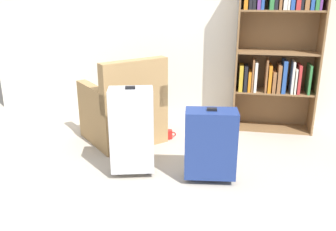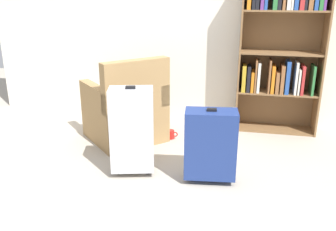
{
  "view_description": "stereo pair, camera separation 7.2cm",
  "coord_description": "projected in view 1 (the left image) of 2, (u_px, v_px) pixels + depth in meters",
  "views": [
    {
      "loc": [
        0.75,
        -2.48,
        1.53
      ],
      "look_at": [
        0.24,
        0.31,
        0.55
      ],
      "focal_mm": 39.11,
      "sensor_mm": 36.0,
      "label": 1
    },
    {
      "loc": [
        0.82,
        -2.47,
        1.53
      ],
      "look_at": [
        0.24,
        0.31,
        0.55
      ],
      "focal_mm": 39.11,
      "sensor_mm": 36.0,
      "label": 2
    }
  ],
  "objects": [
    {
      "name": "ground_plane",
      "position": [
        132.0,
        191.0,
        2.94
      ],
      "size": [
        8.17,
        8.17,
        0.0
      ],
      "primitive_type": "plane",
      "color": "#B2A899"
    },
    {
      "name": "suitcase_silver",
      "position": [
        132.0,
        130.0,
        3.09
      ],
      "size": [
        0.41,
        0.31,
        0.79
      ],
      "color": "#B7BABF",
      "rests_on": "ground"
    },
    {
      "name": "armchair",
      "position": [
        124.0,
        112.0,
        3.84
      ],
      "size": [
        0.99,
        0.99,
        0.9
      ],
      "color": "#9E7A4C",
      "rests_on": "ground"
    },
    {
      "name": "back_wall",
      "position": [
        172.0,
        10.0,
        4.25
      ],
      "size": [
        4.67,
        0.1,
        2.6
      ],
      "primitive_type": "cube",
      "color": "silver",
      "rests_on": "ground"
    },
    {
      "name": "mug",
      "position": [
        169.0,
        134.0,
        3.95
      ],
      "size": [
        0.12,
        0.08,
        0.1
      ],
      "color": "red",
      "rests_on": "ground"
    },
    {
      "name": "suitcase_navy_blue",
      "position": [
        211.0,
        144.0,
        3.0
      ],
      "size": [
        0.44,
        0.26,
        0.64
      ],
      "color": "navy",
      "rests_on": "ground"
    },
    {
      "name": "bookshelf",
      "position": [
        277.0,
        43.0,
        3.95
      ],
      "size": [
        0.88,
        0.32,
        1.75
      ],
      "color": "brown",
      "rests_on": "ground"
    }
  ]
}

